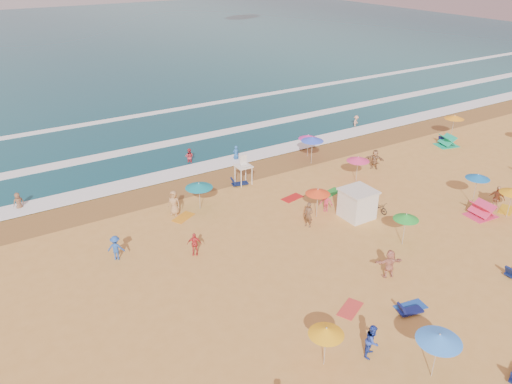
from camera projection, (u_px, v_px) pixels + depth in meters
ground at (281, 257)px, 30.94m from camera, size 220.00×220.00×0.00m
ocean at (33, 47)px, 95.05m from camera, size 220.00×140.00×0.18m
wet_sand at (195, 184)px, 40.47m from camera, size 220.00×220.00×0.00m
surf_foam at (155, 149)px, 47.16m from camera, size 200.00×18.70×0.05m
cabana at (357, 204)px, 35.09m from camera, size 2.00×2.00×2.00m
cabana_roof at (359, 191)px, 34.62m from camera, size 2.20×2.20×0.12m
bicycle at (379, 207)px, 36.02m from camera, size 0.55×1.56×0.82m
lifeguard_stand at (243, 172)px, 40.02m from camera, size 1.20×1.20×2.10m
beach_umbrellas at (306, 213)px, 31.66m from camera, size 59.67×26.61×0.80m
loungers at (399, 260)px, 30.38m from camera, size 40.56×24.72×0.34m
towels at (294, 266)px, 30.01m from camera, size 42.49×23.09×0.03m
popup_tents at (462, 169)px, 41.67m from camera, size 11.56×12.57×1.20m
beachgoers at (269, 222)px, 33.22m from camera, size 46.29×27.92×2.11m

